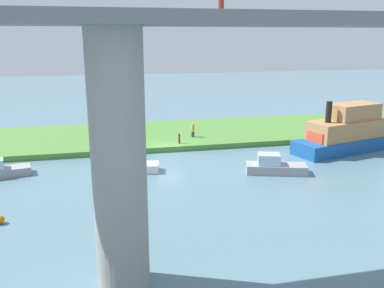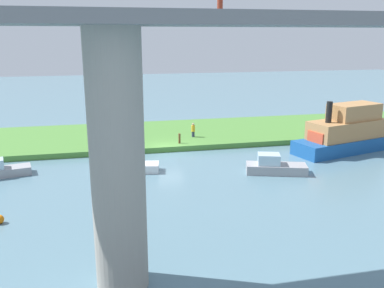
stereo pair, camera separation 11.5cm
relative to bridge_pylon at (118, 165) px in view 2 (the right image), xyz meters
name	(u,v)px [view 2 (the right image)]	position (x,y,z in m)	size (l,w,h in m)	color
ground_plane	(169,152)	(-5.35, -19.89, -5.29)	(160.00, 160.00, 0.00)	slate
grassy_bank	(160,135)	(-5.35, -25.89, -5.04)	(80.00, 12.00, 0.50)	#4C8438
bridge_pylon	(118,165)	(0.00, 0.00, 0.00)	(2.16, 2.16, 10.58)	#9E998E
bridge_span	(110,11)	(0.00, -0.02, 5.79)	(65.45, 4.30, 3.25)	slate
person_on_bank	(193,130)	(-8.32, -23.25, -4.09)	(0.46, 0.46, 1.39)	#2D334C
mooring_post	(179,138)	(-6.51, -21.01, -4.32)	(0.20, 0.20, 0.93)	brown
houseboat_blue	(345,133)	(-20.94, -16.82, -3.54)	(9.73, 5.33, 4.73)	#195199
motorboat_red	(130,166)	(-1.46, -15.13, -4.79)	(4.37, 2.19, 1.39)	white
riverboat_paddlewheel	(0,170)	(8.12, -16.12, -4.80)	(4.28, 2.27, 1.36)	#99999E
motorboat_white	(274,166)	(-12.23, -12.36, -4.75)	(4.81, 2.90, 1.51)	#99999E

